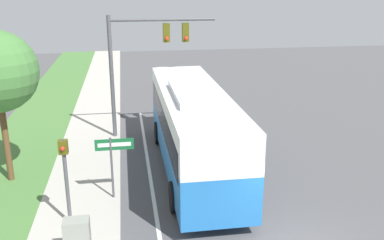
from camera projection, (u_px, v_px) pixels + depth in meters
name	position (u px, v px, depth m)	size (l,w,h in m)	color
bus	(193.00, 124.00, 17.51)	(2.68, 10.81, 3.65)	#236BB7
signal_gantry	(143.00, 52.00, 20.72)	(5.19, 0.41, 6.12)	#4C4C51
pedestrian_signal	(65.00, 169.00, 13.27)	(0.28, 0.34, 2.98)	#4C4C51
street_sign	(113.00, 156.00, 15.05)	(1.35, 0.08, 2.41)	#4C4C51
utility_cabinet	(77.00, 239.00, 11.92)	(0.71, 0.48, 1.21)	gray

